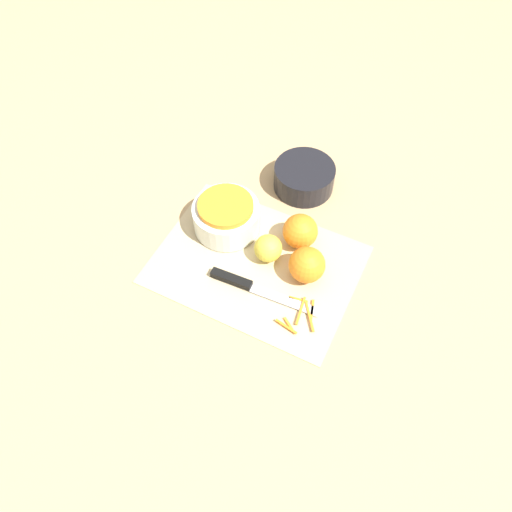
{
  "coord_description": "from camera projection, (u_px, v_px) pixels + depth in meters",
  "views": [
    {
      "loc": [
        0.29,
        -0.57,
        0.96
      ],
      "look_at": [
        0.0,
        0.0,
        0.04
      ],
      "focal_mm": 35.0,
      "sensor_mm": 36.0,
      "label": 1
    }
  ],
  "objects": [
    {
      "name": "ground_plane",
      "position": [
        256.0,
        265.0,
        1.15
      ],
      "size": [
        4.0,
        4.0,
        0.0
      ],
      "primitive_type": "plane",
      "color": "tan"
    },
    {
      "name": "cutting_board",
      "position": [
        256.0,
        264.0,
        1.15
      ],
      "size": [
        0.46,
        0.34,
        0.01
      ],
      "color": "#CCB284",
      "rests_on": "ground_plane"
    },
    {
      "name": "bowl_speckled",
      "position": [
        226.0,
        215.0,
        1.18
      ],
      "size": [
        0.16,
        0.16,
        0.08
      ],
      "color": "silver",
      "rests_on": "cutting_board"
    },
    {
      "name": "bowl_dark",
      "position": [
        306.0,
        178.0,
        1.27
      ],
      "size": [
        0.15,
        0.15,
        0.07
      ],
      "color": "black",
      "rests_on": "ground_plane"
    },
    {
      "name": "knife",
      "position": [
        245.0,
        284.0,
        1.11
      ],
      "size": [
        0.26,
        0.03,
        0.02
      ],
      "rotation": [
        0.0,
        0.0,
        0.05
      ],
      "color": "black",
      "rests_on": "cutting_board"
    },
    {
      "name": "orange_left",
      "position": [
        307.0,
        265.0,
        1.1
      ],
      "size": [
        0.08,
        0.08,
        0.08
      ],
      "color": "orange",
      "rests_on": "cutting_board"
    },
    {
      "name": "orange_right",
      "position": [
        300.0,
        231.0,
        1.15
      ],
      "size": [
        0.08,
        0.08,
        0.08
      ],
      "color": "orange",
      "rests_on": "cutting_board"
    },
    {
      "name": "lemon",
      "position": [
        268.0,
        248.0,
        1.13
      ],
      "size": [
        0.06,
        0.06,
        0.06
      ],
      "color": "gold",
      "rests_on": "cutting_board"
    },
    {
      "name": "peel_pile",
      "position": [
        301.0,
        314.0,
        1.07
      ],
      "size": [
        0.09,
        0.1,
        0.01
      ],
      "color": "orange",
      "rests_on": "cutting_board"
    }
  ]
}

